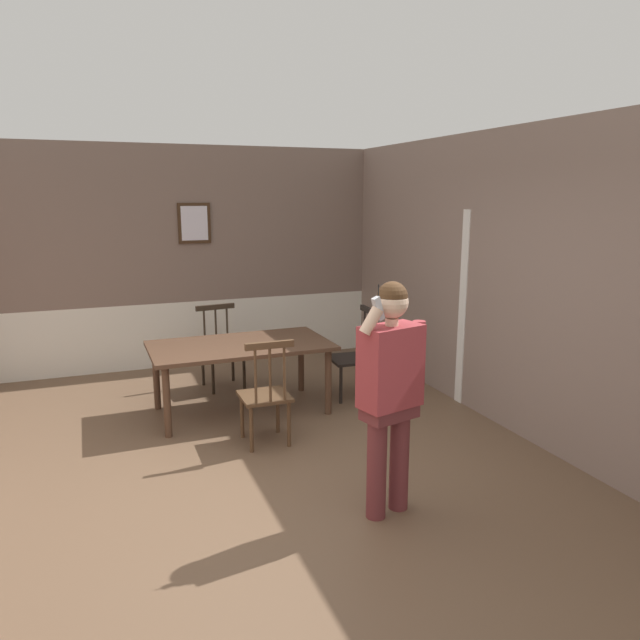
{
  "coord_description": "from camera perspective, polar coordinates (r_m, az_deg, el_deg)",
  "views": [
    {
      "loc": [
        -1.14,
        -4.22,
        2.25
      ],
      "look_at": [
        0.47,
        -0.04,
        1.3
      ],
      "focal_mm": 33.27,
      "sensor_mm": 36.0,
      "label": 1
    }
  ],
  "objects": [
    {
      "name": "room_right_partition",
      "position": [
        5.71,
        20.18,
        3.01
      ],
      "size": [
        0.13,
        7.32,
        2.87
      ],
      "color": "gray",
      "rests_on": "ground_plane"
    },
    {
      "name": "person_figure",
      "position": [
        4.15,
        6.84,
        -6.04
      ],
      "size": [
        0.56,
        0.33,
        1.69
      ],
      "rotation": [
        0.0,
        0.0,
        3.39
      ],
      "color": "brown",
      "rests_on": "ground_plane"
    },
    {
      "name": "room_back_partition",
      "position": [
        8.01,
        -12.87,
        5.49
      ],
      "size": [
        5.2,
        0.17,
        2.87
      ],
      "color": "#756056",
      "rests_on": "ground_plane"
    },
    {
      "name": "chair_near_window",
      "position": [
        7.11,
        -9.46,
        -2.62
      ],
      "size": [
        0.53,
        0.53,
        0.97
      ],
      "rotation": [
        0.0,
        0.0,
        3.27
      ],
      "color": "#2D2319",
      "rests_on": "ground_plane"
    },
    {
      "name": "chair_at_table_head",
      "position": [
        5.44,
        -5.25,
        -7.13
      ],
      "size": [
        0.44,
        0.44,
        1.0
      ],
      "rotation": [
        0.0,
        0.0,
        -0.01
      ],
      "color": "#513823",
      "rests_on": "ground_plane"
    },
    {
      "name": "chair_by_doorway",
      "position": [
        6.69,
        3.34,
        -3.43
      ],
      "size": [
        0.5,
        0.5,
        1.01
      ],
      "rotation": [
        0.0,
        0.0,
        1.51
      ],
      "color": "black",
      "rests_on": "ground_plane"
    },
    {
      "name": "ground_plane",
      "position": [
        4.92,
        -5.52,
        -15.31
      ],
      "size": [
        8.05,
        8.05,
        0.0
      ],
      "primitive_type": "plane",
      "color": "brown"
    },
    {
      "name": "dining_table",
      "position": [
        6.22,
        -7.67,
        -2.96
      ],
      "size": [
        1.85,
        1.04,
        0.74
      ],
      "rotation": [
        0.0,
        0.0,
        0.01
      ],
      "color": "#4C3323",
      "rests_on": "ground_plane"
    }
  ]
}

